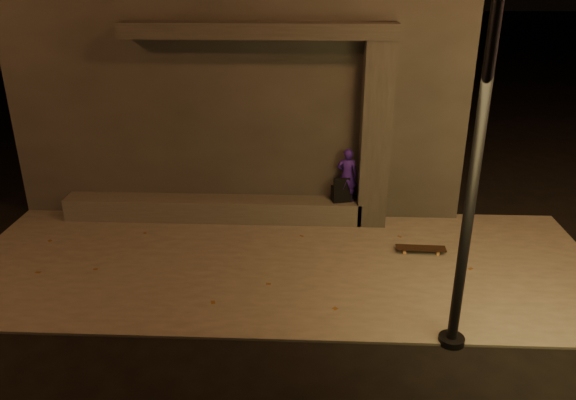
{
  "coord_description": "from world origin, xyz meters",
  "views": [
    {
      "loc": [
        0.5,
        -6.64,
        4.88
      ],
      "look_at": [
        0.11,
        2.0,
        1.22
      ],
      "focal_mm": 35.0,
      "sensor_mm": 36.0,
      "label": 1
    }
  ],
  "objects_px": {
    "skateboard": "(421,248)",
    "column": "(375,136)",
    "skateboarder": "(347,175)",
    "backpack": "(341,192)",
    "street_lamp_0": "(493,35)"
  },
  "relations": [
    {
      "from": "skateboard",
      "to": "column",
      "type": "bearing_deg",
      "value": 124.2
    },
    {
      "from": "skateboarder",
      "to": "street_lamp_0",
      "type": "height_order",
      "value": "street_lamp_0"
    },
    {
      "from": "street_lamp_0",
      "to": "skateboarder",
      "type": "bearing_deg",
      "value": 108.38
    },
    {
      "from": "backpack",
      "to": "street_lamp_0",
      "type": "xyz_separation_m",
      "value": [
        1.39,
        -3.87,
        3.48
      ]
    },
    {
      "from": "column",
      "to": "skateboarder",
      "type": "relative_size",
      "value": 3.29
    },
    {
      "from": "skateboarder",
      "to": "street_lamp_0",
      "type": "bearing_deg",
      "value": 114.13
    },
    {
      "from": "skateboard",
      "to": "skateboarder",
      "type": "bearing_deg",
      "value": 137.59
    },
    {
      "from": "skateboarder",
      "to": "street_lamp_0",
      "type": "distance_m",
      "value": 5.13
    },
    {
      "from": "column",
      "to": "skateboarder",
      "type": "xyz_separation_m",
      "value": [
        -0.5,
        0.0,
        -0.8
      ]
    },
    {
      "from": "backpack",
      "to": "skateboard",
      "type": "bearing_deg",
      "value": -56.59
    },
    {
      "from": "skateboard",
      "to": "street_lamp_0",
      "type": "distance_m",
      "value": 4.79
    },
    {
      "from": "skateboarder",
      "to": "backpack",
      "type": "relative_size",
      "value": 2.1
    },
    {
      "from": "backpack",
      "to": "street_lamp_0",
      "type": "bearing_deg",
      "value": -84.41
    },
    {
      "from": "column",
      "to": "skateboard",
      "type": "bearing_deg",
      "value": -57.98
    },
    {
      "from": "skateboarder",
      "to": "column",
      "type": "bearing_deg",
      "value": -174.25
    }
  ]
}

